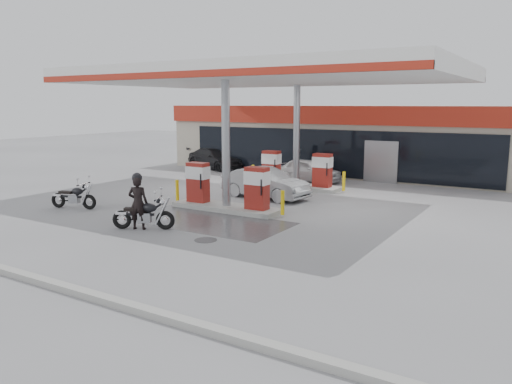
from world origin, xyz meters
TOP-DOWN VIEW (x-y plane):
  - ground at (0.00, 0.00)m, footprint 90.00×90.00m
  - wet_patch at (0.50, 0.00)m, footprint 6.00×3.00m
  - drain_cover at (2.00, -2.00)m, footprint 0.70×0.70m
  - kerb at (0.00, -7.00)m, footprint 28.00×0.25m
  - store_building at (0.01, 15.94)m, footprint 22.00×8.22m
  - canopy at (0.00, 5.00)m, footprint 16.00×10.02m
  - pump_island_near at (0.00, 2.00)m, footprint 5.14×1.30m
  - pump_island_far at (0.00, 8.00)m, footprint 5.14×1.30m
  - main_motorcycle at (-0.54, -1.97)m, footprint 1.92×1.17m
  - biker_main at (-0.71, -2.07)m, footprint 0.77×0.66m
  - parked_motorcycle at (-5.27, -0.98)m, footprint 1.95×0.88m
  - sedan_white at (-0.39, 10.20)m, footprint 3.79×1.92m
  - attendant at (-1.30, 10.80)m, footprint 0.81×0.96m
  - hatchback_silver at (0.03, 4.95)m, footprint 4.18×1.85m
  - parked_car_left at (-7.79, 12.00)m, footprint 4.86×3.15m

SIDE VIEW (x-z plane):
  - ground at x=0.00m, z-range 0.00..0.00m
  - wet_patch at x=0.50m, z-range 0.00..0.00m
  - drain_cover at x=2.00m, z-range 0.00..0.01m
  - kerb at x=0.00m, z-range 0.00..0.15m
  - parked_motorcycle at x=-5.27m, z-range -0.06..0.97m
  - main_motorcycle at x=-0.54m, z-range -0.06..1.02m
  - sedan_white at x=-0.39m, z-range 0.00..1.24m
  - parked_car_left at x=-7.79m, z-range 0.00..1.31m
  - hatchback_silver at x=0.03m, z-range 0.00..1.33m
  - pump_island_near at x=0.00m, z-range -0.18..1.60m
  - pump_island_far at x=0.00m, z-range -0.18..1.60m
  - attendant at x=-1.30m, z-range 0.00..1.73m
  - biker_main at x=-0.71m, z-range 0.00..1.78m
  - store_building at x=0.01m, z-range 0.01..4.01m
  - canopy at x=0.00m, z-range 2.51..8.02m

